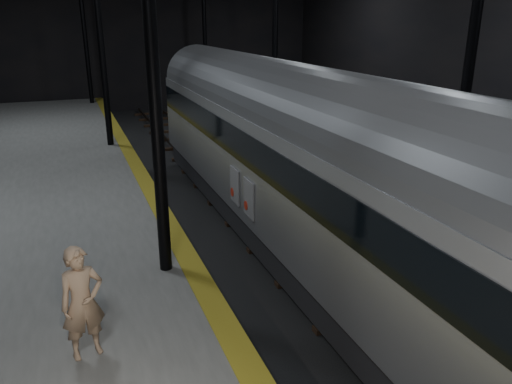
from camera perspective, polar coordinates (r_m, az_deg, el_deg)
ground at (r=15.96m, az=0.63°, el=-3.30°), size 44.00×44.00×0.00m
platform_right at (r=19.66m, az=21.42°, el=1.27°), size 9.00×43.80×1.00m
tactile_strip at (r=14.79m, az=-11.16°, el=-1.36°), size 0.50×43.80×0.01m
track at (r=15.93m, az=0.63°, el=-3.07°), size 2.40×43.00×0.24m
train at (r=13.60m, az=3.29°, el=4.98°), size 2.79×18.60×4.97m
woman at (r=8.37m, az=-19.22°, el=-11.87°), size 0.78×0.61×1.88m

